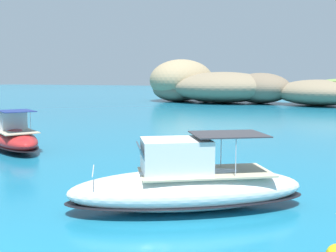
% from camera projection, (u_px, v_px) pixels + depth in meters
% --- Properties ---
extents(islet_large, '(29.72, 20.28, 7.85)m').
position_uv_depth(islet_large, '(208.00, 85.00, 73.96)').
color(islet_large, '#9E8966').
rests_on(islet_large, ground).
extents(motorboat_red, '(7.92, 6.04, 2.45)m').
position_uv_depth(motorboat_red, '(12.00, 136.00, 25.13)').
color(motorboat_red, red).
rests_on(motorboat_red, ground).
extents(motorboat_white, '(8.04, 6.44, 2.52)m').
position_uv_depth(motorboat_white, '(186.00, 186.00, 13.50)').
color(motorboat_white, white).
rests_on(motorboat_white, ground).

